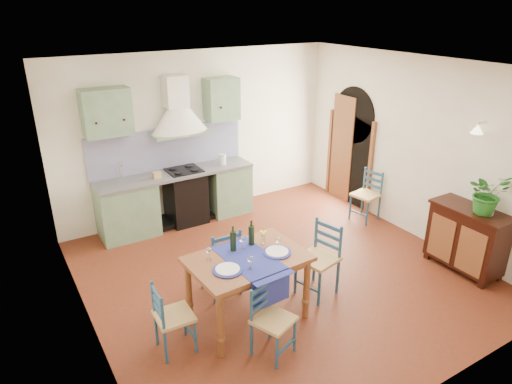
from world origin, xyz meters
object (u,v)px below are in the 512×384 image
sideboard (467,237)px  potted_plant (488,193)px  dining_table (248,265)px  chair_near (271,319)px

sideboard → potted_plant: potted_plant is taller
dining_table → potted_plant: (3.14, -0.77, 0.47)m
dining_table → chair_near: bearing=-97.5°
dining_table → sideboard: (3.13, -0.62, -0.23)m
chair_near → sideboard: bearing=-0.1°
dining_table → potted_plant: bearing=-13.8°
chair_near → potted_plant: bearing=-2.9°
chair_near → dining_table: bearing=82.5°
potted_plant → chair_near: bearing=177.1°
sideboard → potted_plant: size_ratio=1.87×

